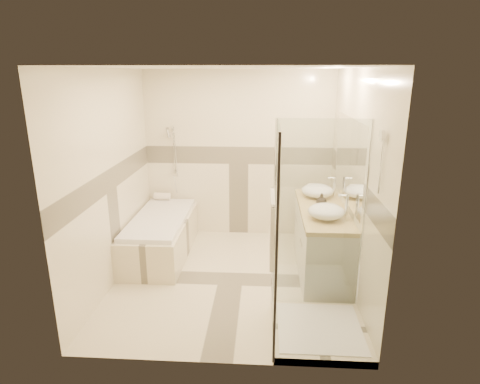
# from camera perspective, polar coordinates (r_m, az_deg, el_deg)

# --- Properties ---
(room) EXTENTS (2.82, 3.02, 2.52)m
(room) POSITION_cam_1_polar(r_m,az_deg,el_deg) (4.61, -0.74, 1.64)
(room) COLOR beige
(room) RESTS_ON ground
(bathtub) EXTENTS (0.75, 1.70, 0.56)m
(bathtub) POSITION_cam_1_polar(r_m,az_deg,el_deg) (5.69, -11.19, -5.82)
(bathtub) COLOR beige
(bathtub) RESTS_ON ground
(vanity) EXTENTS (0.58, 1.62, 0.85)m
(vanity) POSITION_cam_1_polar(r_m,az_deg,el_deg) (5.19, 11.47, -6.65)
(vanity) COLOR silver
(vanity) RESTS_ON ground
(shower_enclosure) EXTENTS (0.96, 0.93, 2.04)m
(shower_enclosure) POSITION_cam_1_polar(r_m,az_deg,el_deg) (3.99, 9.69, -12.81)
(shower_enclosure) COLOR beige
(shower_enclosure) RESTS_ON ground
(vessel_sink_near) EXTENTS (0.42, 0.42, 0.17)m
(vessel_sink_near) POSITION_cam_1_polar(r_m,az_deg,el_deg) (5.45, 10.95, 0.19)
(vessel_sink_near) COLOR white
(vessel_sink_near) RESTS_ON vanity
(vessel_sink_far) EXTENTS (0.42, 0.42, 0.17)m
(vessel_sink_far) POSITION_cam_1_polar(r_m,az_deg,el_deg) (4.67, 12.17, -2.71)
(vessel_sink_far) COLOR white
(vessel_sink_far) RESTS_ON vanity
(faucet_near) EXTENTS (0.12, 0.03, 0.28)m
(faucet_near) POSITION_cam_1_polar(r_m,az_deg,el_deg) (5.46, 13.23, 0.93)
(faucet_near) COLOR silver
(faucet_near) RESTS_ON vanity
(faucet_far) EXTENTS (0.12, 0.03, 0.29)m
(faucet_far) POSITION_cam_1_polar(r_m,az_deg,el_deg) (4.68, 14.84, -1.73)
(faucet_far) COLOR silver
(faucet_far) RESTS_ON vanity
(amenity_bottle_a) EXTENTS (0.07, 0.07, 0.14)m
(amenity_bottle_a) POSITION_cam_1_polar(r_m,az_deg,el_deg) (5.03, 11.56, -1.44)
(amenity_bottle_a) COLOR black
(amenity_bottle_a) RESTS_ON vanity
(amenity_bottle_b) EXTENTS (0.14, 0.14, 0.17)m
(amenity_bottle_b) POSITION_cam_1_polar(r_m,az_deg,el_deg) (5.05, 11.52, -1.14)
(amenity_bottle_b) COLOR black
(amenity_bottle_b) RESTS_ON vanity
(folded_towels) EXTENTS (0.18, 0.28, 0.08)m
(folded_towels) POSITION_cam_1_polar(r_m,az_deg,el_deg) (5.69, 10.63, 0.46)
(folded_towels) COLOR white
(folded_towels) RESTS_ON vanity
(rolled_towel) EXTENTS (0.24, 0.11, 0.11)m
(rolled_towel) POSITION_cam_1_polar(r_m,az_deg,el_deg) (6.30, -11.01, -0.61)
(rolled_towel) COLOR white
(rolled_towel) RESTS_ON bathtub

